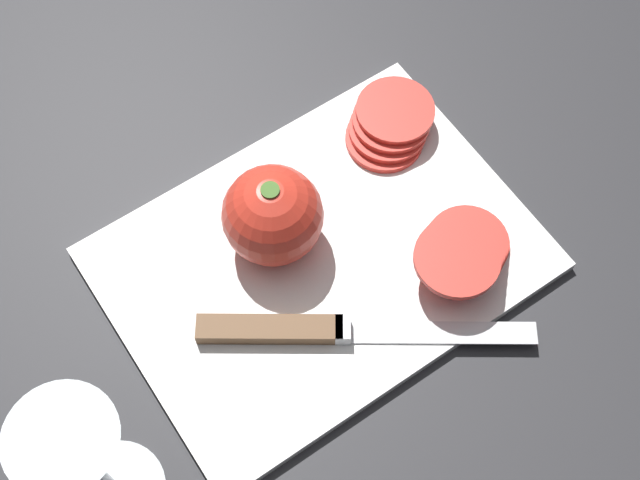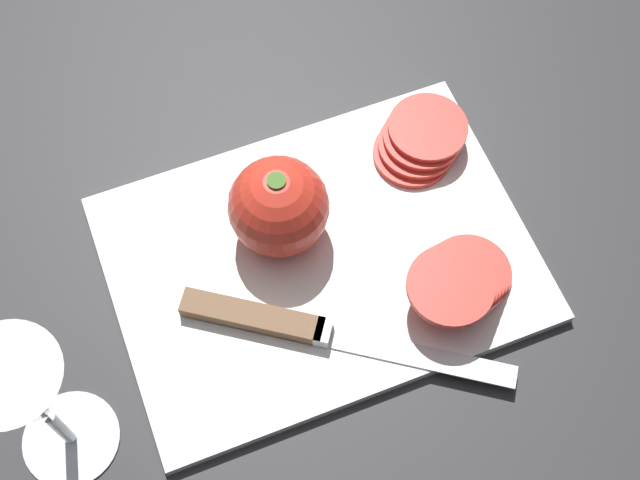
% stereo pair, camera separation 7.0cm
% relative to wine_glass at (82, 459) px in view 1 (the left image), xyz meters
% --- Properties ---
extents(ground_plane, '(3.00, 3.00, 0.00)m').
position_rel_wine_glass_xyz_m(ground_plane, '(-0.22, -0.10, -0.11)').
color(ground_plane, '#28282B').
extents(cutting_board, '(0.34, 0.25, 0.01)m').
position_rel_wine_glass_xyz_m(cutting_board, '(-0.23, -0.07, -0.10)').
color(cutting_board, white).
rests_on(cutting_board, ground_plane).
extents(wine_glass, '(0.07, 0.07, 0.16)m').
position_rel_wine_glass_xyz_m(wine_glass, '(0.00, 0.00, 0.00)').
color(wine_glass, silver).
rests_on(wine_glass, ground_plane).
extents(whole_tomato, '(0.08, 0.08, 0.08)m').
position_rel_wine_glass_xyz_m(whole_tomato, '(-0.21, -0.10, -0.05)').
color(whole_tomato, red).
rests_on(whole_tomato, cutting_board).
extents(knife, '(0.23, 0.17, 0.01)m').
position_rel_wine_glass_xyz_m(knife, '(-0.18, -0.02, -0.09)').
color(knife, silver).
rests_on(knife, cutting_board).
extents(tomato_slice_stack_near, '(0.10, 0.08, 0.04)m').
position_rel_wine_glass_xyz_m(tomato_slice_stack_near, '(-0.32, -0.00, -0.08)').
color(tomato_slice_stack_near, red).
rests_on(tomato_slice_stack_near, cutting_board).
extents(tomato_slice_stack_far, '(0.09, 0.08, 0.02)m').
position_rel_wine_glass_xyz_m(tomato_slice_stack_far, '(-0.35, -0.14, -0.08)').
color(tomato_slice_stack_far, red).
rests_on(tomato_slice_stack_far, cutting_board).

